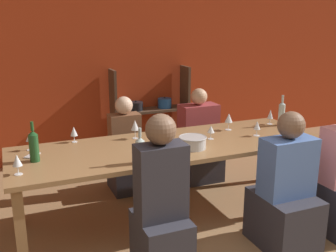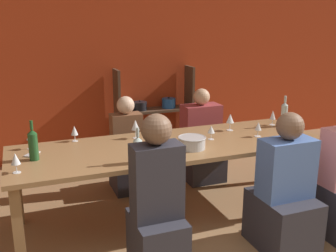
{
  "view_description": "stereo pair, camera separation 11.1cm",
  "coord_description": "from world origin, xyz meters",
  "px_view_note": "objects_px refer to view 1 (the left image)",
  "views": [
    {
      "loc": [
        -1.37,
        -1.57,
        1.91
      ],
      "look_at": [
        0.05,
        1.79,
        0.92
      ],
      "focal_mm": 42.0,
      "sensor_mm": 36.0,
      "label": 1
    },
    {
      "loc": [
        -1.26,
        -1.62,
        1.91
      ],
      "look_at": [
        0.05,
        1.79,
        0.92
      ],
      "focal_mm": 42.0,
      "sensor_mm": 36.0,
      "label": 2
    }
  ],
  "objects_px": {
    "wine_glass_empty_a": "(211,129)",
    "wine_bottle_amber": "(140,150)",
    "shelf_unit": "(149,122)",
    "wine_glass_red_b": "(74,132)",
    "wine_bottle_dark": "(282,113)",
    "person_far_b": "(198,146)",
    "person_near_c": "(285,199)",
    "mixing_bowl": "(193,142)",
    "person_near_b": "(161,218)",
    "wine_glass_red_d": "(229,118)",
    "wine_glass_white_c": "(257,126)",
    "wine_glass_white_a": "(17,161)",
    "wine_bottle_green": "(34,146)",
    "wine_glass_red_a": "(29,138)",
    "dining_table": "(172,151)",
    "wine_glass_red_c": "(270,115)",
    "wine_glass_white_b": "(135,126)",
    "cell_phone": "(32,155)",
    "person_far_a": "(125,156)"
  },
  "relations": [
    {
      "from": "mixing_bowl",
      "to": "wine_glass_white_b",
      "type": "distance_m",
      "value": 0.63
    },
    {
      "from": "wine_bottle_amber",
      "to": "wine_glass_empty_a",
      "type": "height_order",
      "value": "wine_bottle_amber"
    },
    {
      "from": "wine_bottle_green",
      "to": "wine_glass_red_a",
      "type": "bearing_deg",
      "value": 92.58
    },
    {
      "from": "wine_bottle_dark",
      "to": "person_far_b",
      "type": "relative_size",
      "value": 0.3
    },
    {
      "from": "mixing_bowl",
      "to": "wine_glass_empty_a",
      "type": "height_order",
      "value": "wine_glass_empty_a"
    },
    {
      "from": "wine_glass_white_c",
      "to": "shelf_unit",
      "type": "bearing_deg",
      "value": 101.61
    },
    {
      "from": "wine_bottle_amber",
      "to": "wine_glass_red_b",
      "type": "distance_m",
      "value": 0.89
    },
    {
      "from": "shelf_unit",
      "to": "person_far_a",
      "type": "height_order",
      "value": "shelf_unit"
    },
    {
      "from": "wine_bottle_amber",
      "to": "wine_glass_red_a",
      "type": "height_order",
      "value": "wine_bottle_amber"
    },
    {
      "from": "wine_bottle_amber",
      "to": "wine_glass_white_a",
      "type": "xyz_separation_m",
      "value": [
        -0.94,
        0.13,
        -0.01
      ]
    },
    {
      "from": "wine_glass_red_d",
      "to": "wine_glass_white_c",
      "type": "relative_size",
      "value": 1.21
    },
    {
      "from": "mixing_bowl",
      "to": "wine_glass_red_a",
      "type": "xyz_separation_m",
      "value": [
        -1.38,
        0.51,
        0.06
      ]
    },
    {
      "from": "dining_table",
      "to": "wine_glass_red_a",
      "type": "bearing_deg",
      "value": 165.52
    },
    {
      "from": "wine_glass_red_d",
      "to": "person_near_c",
      "type": "bearing_deg",
      "value": -93.02
    },
    {
      "from": "wine_glass_empty_a",
      "to": "wine_bottle_amber",
      "type": "bearing_deg",
      "value": -156.77
    },
    {
      "from": "shelf_unit",
      "to": "person_near_b",
      "type": "relative_size",
      "value": 0.98
    },
    {
      "from": "mixing_bowl",
      "to": "person_near_b",
      "type": "relative_size",
      "value": 0.2
    },
    {
      "from": "cell_phone",
      "to": "wine_glass_red_b",
      "type": "bearing_deg",
      "value": 32.6
    },
    {
      "from": "wine_glass_red_d",
      "to": "wine_glass_red_a",
      "type": "bearing_deg",
      "value": 176.84
    },
    {
      "from": "wine_bottle_amber",
      "to": "wine_glass_white_b",
      "type": "relative_size",
      "value": 1.59
    },
    {
      "from": "wine_glass_red_b",
      "to": "wine_glass_red_d",
      "type": "relative_size",
      "value": 0.86
    },
    {
      "from": "wine_bottle_green",
      "to": "wine_bottle_amber",
      "type": "distance_m",
      "value": 0.88
    },
    {
      "from": "wine_bottle_green",
      "to": "wine_bottle_amber",
      "type": "xyz_separation_m",
      "value": [
        0.79,
        -0.38,
        -0.02
      ]
    },
    {
      "from": "wine_glass_empty_a",
      "to": "wine_glass_red_d",
      "type": "bearing_deg",
      "value": 33.42
    },
    {
      "from": "wine_glass_empty_a",
      "to": "cell_phone",
      "type": "bearing_deg",
      "value": 174.42
    },
    {
      "from": "shelf_unit",
      "to": "wine_glass_red_b",
      "type": "xyz_separation_m",
      "value": [
        -1.33,
        -1.53,
        0.41
      ]
    },
    {
      "from": "cell_phone",
      "to": "person_far_b",
      "type": "distance_m",
      "value": 2.12
    },
    {
      "from": "person_near_b",
      "to": "wine_glass_white_a",
      "type": "bearing_deg",
      "value": 149.24
    },
    {
      "from": "dining_table",
      "to": "wine_glass_white_a",
      "type": "bearing_deg",
      "value": -169.81
    },
    {
      "from": "wine_glass_red_c",
      "to": "person_near_b",
      "type": "distance_m",
      "value": 2.07
    },
    {
      "from": "wine_glass_white_c",
      "to": "person_near_b",
      "type": "relative_size",
      "value": 0.12
    },
    {
      "from": "wine_glass_red_b",
      "to": "person_near_c",
      "type": "relative_size",
      "value": 0.13
    },
    {
      "from": "wine_glass_red_c",
      "to": "person_near_c",
      "type": "xyz_separation_m",
      "value": [
        -0.61,
        -1.06,
        -0.45
      ]
    },
    {
      "from": "person_far_b",
      "to": "person_near_c",
      "type": "distance_m",
      "value": 1.67
    },
    {
      "from": "shelf_unit",
      "to": "person_near_c",
      "type": "height_order",
      "value": "shelf_unit"
    },
    {
      "from": "wine_bottle_dark",
      "to": "wine_glass_red_b",
      "type": "height_order",
      "value": "wine_bottle_dark"
    },
    {
      "from": "mixing_bowl",
      "to": "wine_bottle_dark",
      "type": "relative_size",
      "value": 0.76
    },
    {
      "from": "wine_bottle_dark",
      "to": "person_near_b",
      "type": "distance_m",
      "value": 2.11
    },
    {
      "from": "dining_table",
      "to": "wine_glass_empty_a",
      "type": "distance_m",
      "value": 0.45
    },
    {
      "from": "shelf_unit",
      "to": "wine_bottle_dark",
      "type": "xyz_separation_m",
      "value": [
        0.91,
        -1.79,
        0.45
      ]
    },
    {
      "from": "shelf_unit",
      "to": "wine_glass_red_c",
      "type": "bearing_deg",
      "value": -64.22
    },
    {
      "from": "shelf_unit",
      "to": "wine_glass_red_a",
      "type": "distance_m",
      "value": 2.41
    },
    {
      "from": "mixing_bowl",
      "to": "wine_glass_white_a",
      "type": "height_order",
      "value": "wine_glass_white_a"
    },
    {
      "from": "shelf_unit",
      "to": "wine_glass_white_b",
      "type": "height_order",
      "value": "shelf_unit"
    },
    {
      "from": "wine_bottle_amber",
      "to": "wine_glass_red_c",
      "type": "relative_size",
      "value": 1.8
    },
    {
      "from": "wine_glass_red_b",
      "to": "wine_bottle_green",
      "type": "bearing_deg",
      "value": -133.93
    },
    {
      "from": "dining_table",
      "to": "cell_phone",
      "type": "relative_size",
      "value": 18.48
    },
    {
      "from": "dining_table",
      "to": "wine_bottle_green",
      "type": "relative_size",
      "value": 8.74
    },
    {
      "from": "dining_table",
      "to": "wine_glass_red_c",
      "type": "height_order",
      "value": "wine_glass_red_c"
    },
    {
      "from": "dining_table",
      "to": "wine_glass_white_a",
      "type": "height_order",
      "value": "wine_glass_white_a"
    }
  ]
}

